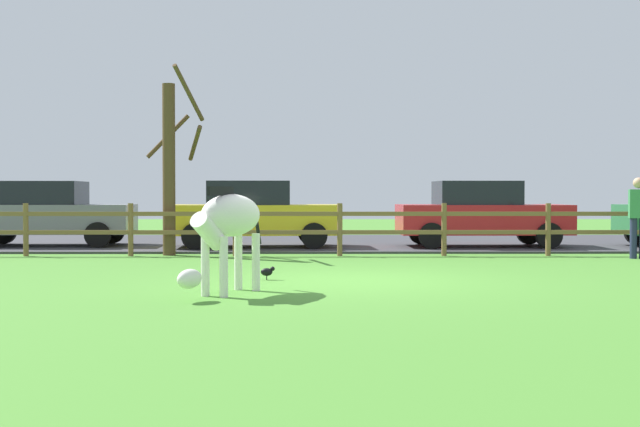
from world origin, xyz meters
TOP-DOWN VIEW (x-y plane):
  - ground_plane at (0.00, 0.00)m, footprint 60.00×60.00m
  - parking_asphalt at (0.00, 9.30)m, footprint 28.00×7.40m
  - paddock_fence at (-0.01, 5.00)m, footprint 22.10×0.11m
  - bare_tree at (-3.60, 5.25)m, footprint 1.33×1.48m
  - zebra at (-1.68, -1.68)m, footprint 1.11×1.78m
  - crow_on_grass at (-1.26, 0.14)m, footprint 0.22×0.10m
  - parked_car_red at (3.44, 7.36)m, footprint 4.03×1.94m
  - parked_car_grey at (-7.01, 7.71)m, footprint 4.06×2.01m
  - parked_car_yellow at (-1.98, 7.23)m, footprint 4.10×2.08m
  - visitor_near_fence at (6.00, 4.23)m, footprint 0.40×0.29m

SIDE VIEW (x-z plane):
  - ground_plane at x=0.00m, z-range 0.00..0.00m
  - parking_asphalt at x=0.00m, z-range 0.00..0.05m
  - crow_on_grass at x=-1.26m, z-range 0.02..0.23m
  - paddock_fence at x=-0.01m, z-range 0.09..1.20m
  - parked_car_red at x=3.44m, z-range 0.06..1.62m
  - parked_car_grey at x=-7.01m, z-range 0.06..1.62m
  - parked_car_yellow at x=-1.98m, z-range 0.06..1.62m
  - visitor_near_fence at x=6.00m, z-range 0.09..1.73m
  - zebra at x=-1.68m, z-range 0.22..1.63m
  - bare_tree at x=-3.60m, z-range -0.04..3.93m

